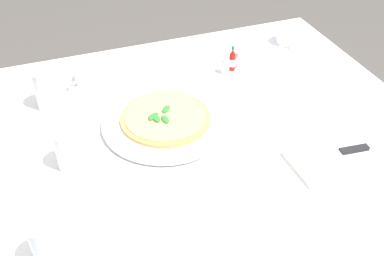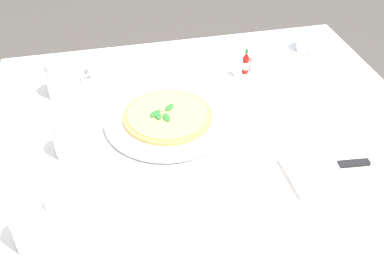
% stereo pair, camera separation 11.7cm
% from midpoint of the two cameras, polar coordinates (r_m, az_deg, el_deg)
% --- Properties ---
extents(dining_table, '(1.16, 1.16, 0.74)m').
position_cam_midpoint_polar(dining_table, '(1.24, 5.77, -6.82)').
color(dining_table, white).
rests_on(dining_table, ground_plane).
extents(pizza_plate, '(0.34, 0.34, 0.02)m').
position_cam_midpoint_polar(pizza_plate, '(1.21, -0.32, 0.98)').
color(pizza_plate, white).
rests_on(pizza_plate, dining_table).
extents(pizza, '(0.24, 0.24, 0.02)m').
position_cam_midpoint_polar(pizza, '(1.20, -0.34, 1.50)').
color(pizza, tan).
rests_on(pizza, pizza_plate).
extents(coffee_cup_left_edge, '(0.13, 0.13, 0.06)m').
position_cam_midpoint_polar(coffee_cup_left_edge, '(1.60, 16.49, 10.11)').
color(coffee_cup_left_edge, white).
rests_on(coffee_cup_left_edge, dining_table).
extents(coffee_cup_back_corner, '(0.13, 0.13, 0.07)m').
position_cam_midpoint_polar(coffee_cup_back_corner, '(1.41, -9.20, 7.38)').
color(coffee_cup_back_corner, white).
rests_on(coffee_cup_back_corner, dining_table).
extents(water_glass_far_right, '(0.07, 0.07, 0.11)m').
position_cam_midpoint_polar(water_glass_far_right, '(1.33, -14.07, 5.61)').
color(water_glass_far_right, white).
rests_on(water_glass_far_right, dining_table).
extents(water_glass_center_back, '(0.07, 0.07, 0.10)m').
position_cam_midpoint_polar(water_glass_center_back, '(1.12, -12.58, -1.72)').
color(water_glass_center_back, white).
rests_on(water_glass_center_back, dining_table).
extents(water_glass_right_edge, '(0.07, 0.07, 0.11)m').
position_cam_midpoint_polar(water_glass_right_edge, '(0.93, -16.39, -12.36)').
color(water_glass_right_edge, white).
rests_on(water_glass_right_edge, dining_table).
extents(napkin_folded, '(0.22, 0.13, 0.02)m').
position_cam_midpoint_polar(napkin_folded, '(1.14, 20.21, -5.07)').
color(napkin_folded, white).
rests_on(napkin_folded, dining_table).
extents(dinner_knife, '(0.20, 0.04, 0.01)m').
position_cam_midpoint_polar(dinner_knife, '(1.13, 20.24, -4.57)').
color(dinner_knife, silver).
rests_on(dinner_knife, napkin_folded).
extents(hot_sauce_bottle, '(0.02, 0.02, 0.08)m').
position_cam_midpoint_polar(hot_sauce_bottle, '(1.43, 9.14, 7.98)').
color(hot_sauce_bottle, '#B7140F').
rests_on(hot_sauce_bottle, dining_table).
extents(salt_shaker, '(0.03, 0.03, 0.06)m').
position_cam_midpoint_polar(salt_shaker, '(1.42, 8.17, 7.36)').
color(salt_shaker, white).
rests_on(salt_shaker, dining_table).
extents(pepper_shaker, '(0.03, 0.03, 0.06)m').
position_cam_midpoint_polar(pepper_shaker, '(1.45, 10.01, 7.97)').
color(pepper_shaker, white).
rests_on(pepper_shaker, dining_table).
extents(menu_card, '(0.06, 0.07, 0.06)m').
position_cam_midpoint_polar(menu_card, '(1.02, -13.31, -7.71)').
color(menu_card, white).
rests_on(menu_card, dining_table).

